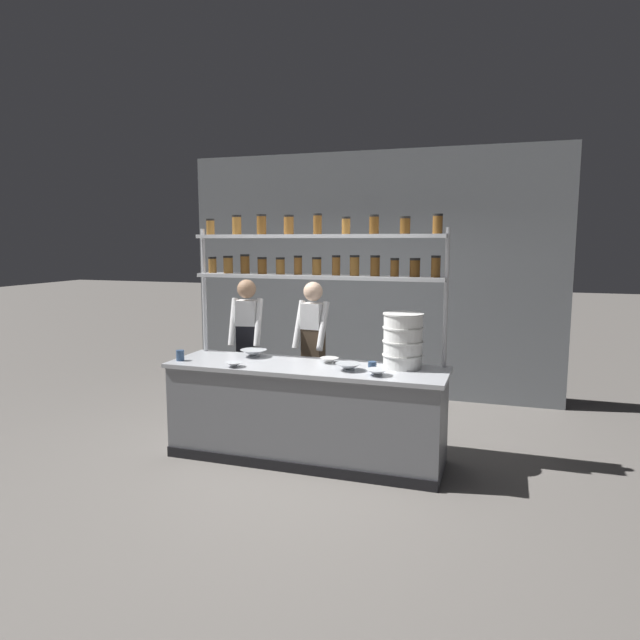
{
  "coord_description": "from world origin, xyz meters",
  "views": [
    {
      "loc": [
        1.77,
        -4.96,
        2.09
      ],
      "look_at": [
        0.08,
        0.2,
        1.33
      ],
      "focal_mm": 32.0,
      "sensor_mm": 36.0,
      "label": 1
    }
  ],
  "objects": [
    {
      "name": "prep_counter",
      "position": [
        0.0,
        -0.0,
        0.46
      ],
      "size": [
        2.66,
        0.76,
        0.92
      ],
      "color": "gray",
      "rests_on": "ground_plane"
    },
    {
      "name": "chef_center",
      "position": [
        -0.21,
        0.82,
        0.95
      ],
      "size": [
        0.39,
        0.31,
        1.65
      ],
      "rotation": [
        0.0,
        0.0,
        -0.12
      ],
      "color": "black",
      "rests_on": "ground_plane"
    },
    {
      "name": "prep_bowl_near_right",
      "position": [
        -0.63,
        0.2,
        0.96
      ],
      "size": [
        0.27,
        0.27,
        0.07
      ],
      "color": "#B2B7BC",
      "rests_on": "prep_counter"
    },
    {
      "name": "prep_bowl_near_left",
      "position": [
        -0.61,
        -0.28,
        0.94
      ],
      "size": [
        0.17,
        0.17,
        0.05
      ],
      "color": "silver",
      "rests_on": "prep_counter"
    },
    {
      "name": "serving_cup_front",
      "position": [
        0.65,
        -0.02,
        0.96
      ],
      "size": [
        0.08,
        0.08,
        0.08
      ],
      "color": "#334C70",
      "rests_on": "prep_counter"
    },
    {
      "name": "prep_bowl_center_back",
      "position": [
        0.73,
        -0.2,
        0.95
      ],
      "size": [
        0.2,
        0.2,
        0.06
      ],
      "color": "silver",
      "rests_on": "prep_counter"
    },
    {
      "name": "back_wall",
      "position": [
        0.0,
        2.54,
        1.62
      ],
      "size": [
        5.06,
        0.12,
        3.25
      ],
      "primitive_type": "cube",
      "color": "gray",
      "rests_on": "ground_plane"
    },
    {
      "name": "prep_bowl_center_front",
      "position": [
        0.18,
        0.17,
        0.94
      ],
      "size": [
        0.18,
        0.18,
        0.05
      ],
      "color": "silver",
      "rests_on": "prep_counter"
    },
    {
      "name": "spice_shelf_unit",
      "position": [
        -0.0,
        0.33,
        1.88
      ],
      "size": [
        2.54,
        0.28,
        2.34
      ],
      "color": "#B7BABF",
      "rests_on": "ground_plane"
    },
    {
      "name": "chef_left",
      "position": [
        -0.97,
        0.77,
        0.95
      ],
      "size": [
        0.39,
        0.32,
        1.66
      ],
      "rotation": [
        0.0,
        0.0,
        0.16
      ],
      "color": "black",
      "rests_on": "ground_plane"
    },
    {
      "name": "ground_plane",
      "position": [
        0.0,
        0.0,
        0.0
      ],
      "size": [
        40.0,
        40.0,
        0.0
      ],
      "primitive_type": "plane",
      "color": "slate"
    },
    {
      "name": "serving_cup_by_board",
      "position": [
        -1.24,
        -0.19,
        0.97
      ],
      "size": [
        0.08,
        0.08,
        0.1
      ],
      "color": "#334C70",
      "rests_on": "prep_counter"
    },
    {
      "name": "container_stack",
      "position": [
        0.88,
        0.18,
        1.17
      ],
      "size": [
        0.38,
        0.38,
        0.51
      ],
      "color": "white",
      "rests_on": "prep_counter"
    },
    {
      "name": "prep_bowl_far_left",
      "position": [
        0.44,
        -0.09,
        0.95
      ],
      "size": [
        0.24,
        0.24,
        0.07
      ],
      "color": "#B2B7BC",
      "rests_on": "prep_counter"
    }
  ]
}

